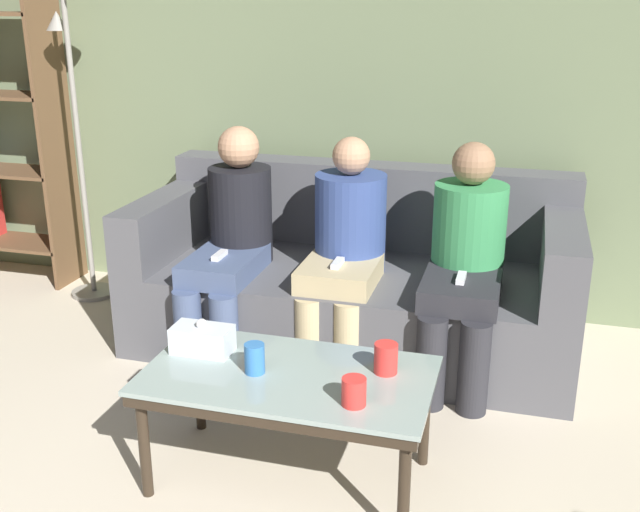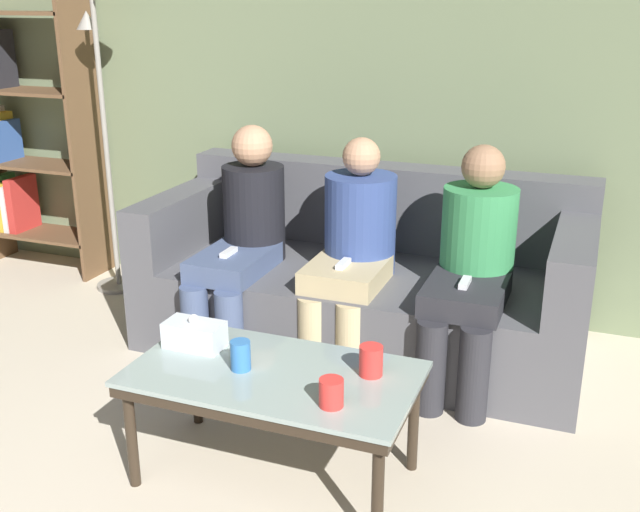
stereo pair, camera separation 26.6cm
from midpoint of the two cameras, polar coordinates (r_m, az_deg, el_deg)
name	(u,v)px [view 1 (the left image)]	position (r m, az deg, el deg)	size (l,w,h in m)	color
wall_back	(381,72)	(4.08, 2.77, 13.83)	(12.00, 0.06, 2.60)	#707F5B
couch	(355,282)	(3.78, 0.64, -2.02)	(2.14, 0.96, 0.85)	#515156
coffee_table	(288,384)	(2.67, -5.32, -9.77)	(1.01, 0.56, 0.43)	#8C9E99
cup_near_left	(386,358)	(2.62, 2.13, -7.85)	(0.08, 0.08, 0.11)	red
cup_near_right	(354,392)	(2.43, -0.58, -10.36)	(0.08, 0.08, 0.09)	red
cup_far_center	(255,358)	(2.64, -7.92, -7.80)	(0.07, 0.07, 0.11)	#3372BF
tissue_box	(202,339)	(2.82, -11.65, -6.27)	(0.22, 0.12, 0.13)	silver
standing_lamp	(78,105)	(4.42, -19.64, 10.77)	(0.31, 0.26, 1.81)	gray
seated_person_left_end	(232,236)	(3.67, -8.79, 1.46)	(0.31, 0.69, 1.09)	#47567A
seated_person_mid_left	(345,245)	(3.51, -0.23, 0.81)	(0.34, 0.64, 1.07)	tan
seated_person_mid_right	(465,257)	(3.38, 8.82, -0.14)	(0.33, 0.70, 1.07)	#28282D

